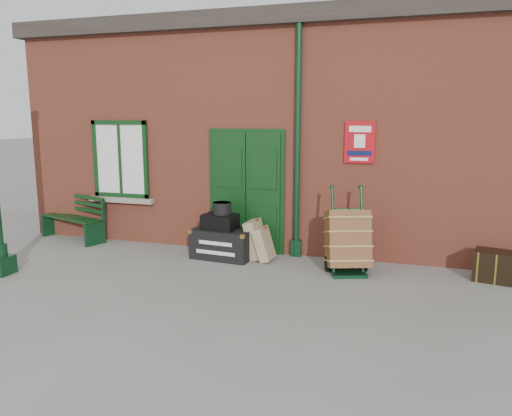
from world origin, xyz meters
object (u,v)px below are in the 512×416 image
at_px(bench, 75,216).
at_px(houdini_trunk, 223,244).
at_px(porter_trolley, 347,240).
at_px(dark_trunk, 497,266).

bearing_deg(bench, houdini_trunk, 11.57).
bearing_deg(houdini_trunk, porter_trolley, 1.08).
distance_m(houdini_trunk, dark_trunk, 4.43).
bearing_deg(dark_trunk, houdini_trunk, -166.43).
bearing_deg(dark_trunk, bench, -169.80).
xyz_separation_m(bench, porter_trolley, (5.58, -0.55, 0.06)).
xyz_separation_m(houdini_trunk, porter_trolley, (2.20, -0.16, 0.26)).
relative_size(bench, dark_trunk, 2.44).
distance_m(bench, dark_trunk, 7.82).
relative_size(porter_trolley, dark_trunk, 2.10).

